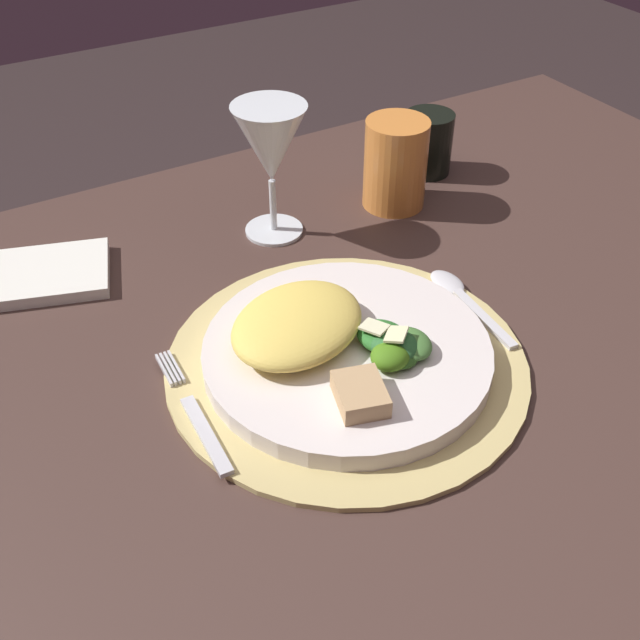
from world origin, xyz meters
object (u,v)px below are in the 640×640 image
dark_tumbler (428,143)px  fork (196,415)px  amber_tumbler (395,164)px  dinner_plate (347,353)px  wine_glass (270,147)px  spoon (459,293)px  napkin (46,274)px  dining_table (380,432)px

dark_tumbler → fork: bearing=-148.6°
amber_tumbler → dinner_plate: bearing=-132.5°
wine_glass → fork: bearing=-130.0°
spoon → dark_tumbler: bearing=60.7°
napkin → dark_tumbler: (0.50, -0.01, 0.03)m
wine_glass → napkin: bearing=171.6°
fork → wine_glass: bearing=50.0°
dining_table → spoon: (0.09, -0.00, 0.17)m
dining_table → fork: bearing=-172.3°
wine_glass → dark_tumbler: 0.26m
dining_table → dark_tumbler: bearing=47.2°
dinner_plate → napkin: (-0.21, 0.28, -0.01)m
spoon → fork: bearing=-175.3°
dark_tumbler → spoon: bearing=-119.3°
dinner_plate → dark_tumbler: bearing=43.1°
spoon → dining_table: bearing=176.6°
fork → wine_glass: wine_glass is taller
dining_table → fork: size_ratio=7.29×
dinner_plate → wine_glass: (0.05, 0.24, 0.09)m
fork → napkin: (-0.06, 0.28, -0.00)m
dinner_plate → dark_tumbler: size_ratio=3.36×
dining_table → amber_tumbler: size_ratio=10.97×
amber_tumbler → spoon: bearing=-105.0°
dining_table → wine_glass: wine_glass is taller
spoon → amber_tumbler: (0.05, 0.20, 0.05)m
dinner_plate → fork: 0.15m
dining_table → dark_tumbler: (0.22, 0.24, 0.20)m
spoon → wine_glass: size_ratio=0.90×
dining_table → amber_tumbler: bearing=54.4°
dinner_plate → dark_tumbler: (0.29, 0.27, 0.02)m
fork → amber_tumbler: amber_tumbler is taller
dinner_plate → wine_glass: size_ratio=1.72×
dining_table → wine_glass: size_ratio=7.63×
amber_tumbler → dark_tumbler: size_ratio=1.35×
wine_glass → spoon: bearing=-63.9°
dinner_plate → fork: (-0.15, 0.00, -0.01)m
dark_tumbler → amber_tumbler: bearing=-150.5°
dark_tumbler → dining_table: bearing=-132.8°
napkin → fork: bearing=-78.5°
spoon → dark_tumbler: dark_tumbler is taller
dinner_plate → amber_tumbler: amber_tumbler is taller
napkin → dark_tumbler: size_ratio=1.64×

